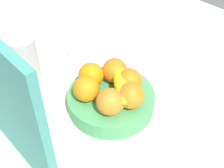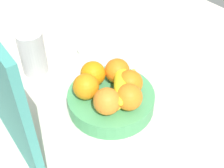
# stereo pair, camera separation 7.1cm
# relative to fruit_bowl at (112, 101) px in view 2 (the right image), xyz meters

# --- Properties ---
(ground_plane) EXTENTS (1.80, 1.40, 0.03)m
(ground_plane) POSITION_rel_fruit_bowl_xyz_m (0.00, -0.03, -0.04)
(ground_plane) COLOR beige
(fruit_bowl) EXTENTS (0.24, 0.24, 0.05)m
(fruit_bowl) POSITION_rel_fruit_bowl_xyz_m (0.00, 0.00, 0.00)
(fruit_bowl) COLOR #4EA465
(fruit_bowl) RESTS_ON ground_plane
(orange_front_left) EXTENTS (0.07, 0.07, 0.07)m
(orange_front_left) POSITION_rel_fruit_bowl_xyz_m (0.04, 0.06, 0.06)
(orange_front_left) COLOR orange
(orange_front_left) RESTS_ON fruit_bowl
(orange_front_right) EXTENTS (0.07, 0.07, 0.07)m
(orange_front_right) POSITION_rel_fruit_bowl_xyz_m (-0.04, 0.05, 0.06)
(orange_front_right) COLOR orange
(orange_front_right) RESTS_ON fruit_bowl
(orange_center) EXTENTS (0.07, 0.07, 0.07)m
(orange_center) POSITION_rel_fruit_bowl_xyz_m (-0.06, -0.01, 0.06)
(orange_center) COLOR orange
(orange_center) RESTS_ON fruit_bowl
(orange_back_left) EXTENTS (0.07, 0.07, 0.07)m
(orange_back_left) POSITION_rel_fruit_bowl_xyz_m (-0.02, -0.04, 0.06)
(orange_back_left) COLOR orange
(orange_back_left) RESTS_ON fruit_bowl
(orange_back_right) EXTENTS (0.07, 0.07, 0.07)m
(orange_back_right) POSITION_rel_fruit_bowl_xyz_m (0.04, -0.05, 0.06)
(orange_back_right) COLOR orange
(orange_back_right) RESTS_ON fruit_bowl
(orange_top_stack) EXTENTS (0.07, 0.07, 0.07)m
(orange_top_stack) POSITION_rel_fruit_bowl_xyz_m (0.07, 0.01, 0.06)
(orange_top_stack) COLOR orange
(orange_top_stack) RESTS_ON fruit_bowl
(banana_bunch) EXTENTS (0.15, 0.17, 0.06)m
(banana_bunch) POSITION_rel_fruit_bowl_xyz_m (-0.02, -0.02, 0.06)
(banana_bunch) COLOR yellow
(banana_bunch) RESTS_ON fruit_bowl
(cutting_board) EXTENTS (0.28, 0.04, 0.36)m
(cutting_board) POSITION_rel_fruit_bowl_xyz_m (0.04, 0.27, 0.16)
(cutting_board) COLOR teal
(cutting_board) RESTS_ON ground_plane
(thermos_tumbler) EXTENTS (0.08, 0.08, 0.14)m
(thermos_tumbler) POSITION_rel_fruit_bowl_xyz_m (0.28, 0.09, 0.05)
(thermos_tumbler) COLOR #BEBCC0
(thermos_tumbler) RESTS_ON ground_plane
(jar_lid) EXTENTS (0.07, 0.07, 0.01)m
(jar_lid) POSITION_rel_fruit_bowl_xyz_m (0.26, -0.10, -0.02)
(jar_lid) COLOR white
(jar_lid) RESTS_ON ground_plane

